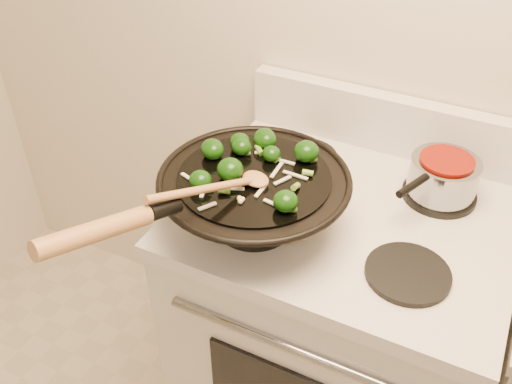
% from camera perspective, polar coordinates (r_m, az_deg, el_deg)
% --- Properties ---
extents(stove, '(0.78, 0.67, 1.08)m').
position_cam_1_polar(stove, '(1.71, 7.79, -13.42)').
color(stove, silver).
rests_on(stove, ground).
extents(wok, '(0.43, 0.69, 0.25)m').
position_cam_1_polar(wok, '(1.27, -0.35, -0.58)').
color(wok, black).
rests_on(wok, stove).
extents(stirfry, '(0.28, 0.30, 0.05)m').
position_cam_1_polar(stirfry, '(1.27, -0.51, 3.56)').
color(stirfry, '#0F3608').
rests_on(stirfry, wok).
extents(wooden_spoon, '(0.15, 0.28, 0.10)m').
position_cam_1_polar(wooden_spoon, '(1.16, -2.90, 0.74)').
color(wooden_spoon, '#AE7744').
rests_on(wooden_spoon, wok).
extents(saucepan, '(0.17, 0.26, 0.10)m').
position_cam_1_polar(saucepan, '(1.44, 18.19, 1.49)').
color(saucepan, gray).
rests_on(saucepan, stove).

